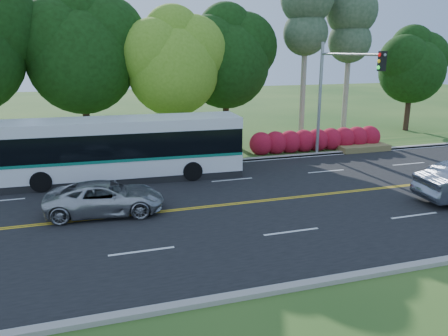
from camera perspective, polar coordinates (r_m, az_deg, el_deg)
name	(u,v)px	position (r m, az deg, el deg)	size (l,w,h in m)	color
ground	(267,201)	(19.69, 5.66, -4.27)	(120.00, 120.00, 0.00)	#204B19
road	(267,200)	(19.69, 5.66, -4.24)	(60.00, 14.00, 0.02)	black
curb_north	(221,161)	(26.11, -0.41, 0.87)	(60.00, 0.30, 0.15)	#9F998F
curb_south	(361,275)	(13.92, 17.43, -13.21)	(60.00, 0.30, 0.15)	#9F998F
grass_verge	(212,155)	(27.84, -1.52, 1.71)	(60.00, 4.00, 0.10)	#204B19
lane_markings	(265,200)	(19.65, 5.41, -4.24)	(57.60, 13.82, 0.00)	gold
tree_row	(120,47)	(29.28, -13.48, 15.17)	(44.70, 9.10, 13.84)	black
bougainvillea_hedge	(320,141)	(29.67, 12.43, 3.52)	(9.50, 2.25, 1.50)	#A30D29
traffic_signal	(337,83)	(26.45, 14.56, 10.67)	(0.42, 6.10, 7.00)	#95979D
transit_bus	(122,150)	(22.99, -13.13, 2.36)	(12.20, 3.14, 3.17)	white
suv	(106,198)	(18.52, -15.21, -3.79)	(2.19, 4.76, 1.32)	#ADAFB1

